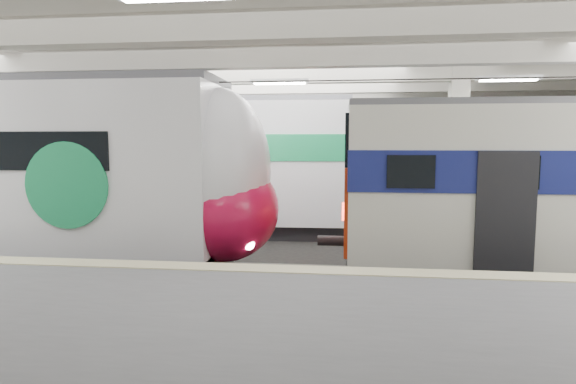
# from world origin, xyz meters

# --- Properties ---
(station_hall) EXTENTS (36.00, 24.00, 5.75)m
(station_hall) POSITION_xyz_m (0.00, -1.74, 3.24)
(station_hall) COLOR black
(station_hall) RESTS_ON ground
(modern_emu) EXTENTS (15.15, 3.13, 4.82)m
(modern_emu) POSITION_xyz_m (-6.69, -0.00, 2.37)
(modern_emu) COLOR white
(modern_emu) RESTS_ON ground
(far_train) EXTENTS (15.33, 3.55, 4.82)m
(far_train) POSITION_xyz_m (-5.61, 5.50, 2.49)
(far_train) COLOR white
(far_train) RESTS_ON ground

